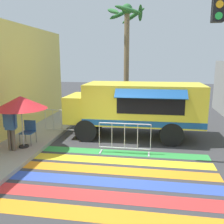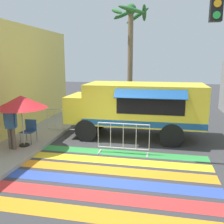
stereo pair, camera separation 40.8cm
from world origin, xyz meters
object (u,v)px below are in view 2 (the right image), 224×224
at_px(palm_tree, 130,37).
at_px(vendor_person, 11,124).
at_px(food_truck, 134,105).
at_px(barricade_side, 63,122).
at_px(barricade_front, 123,139).
at_px(patio_umbrella, 21,102).
at_px(folding_chair, 29,129).

bearing_deg(palm_tree, vendor_person, -115.43).
bearing_deg(vendor_person, food_truck, 40.28).
bearing_deg(food_truck, vendor_person, -145.75).
distance_m(barricade_side, palm_tree, 6.52).
height_order(vendor_person, palm_tree, palm_tree).
bearing_deg(barricade_front, patio_umbrella, -175.43).
bearing_deg(barricade_side, palm_tree, 60.35).
bearing_deg(barricade_side, barricade_front, -32.45).
relative_size(vendor_person, barricade_front, 0.89).
height_order(food_truck, palm_tree, palm_tree).
relative_size(folding_chair, palm_tree, 0.14).
relative_size(vendor_person, barricade_side, 1.09).
bearing_deg(patio_umbrella, barricade_front, 4.57).
distance_m(food_truck, barricade_front, 2.30).
distance_m(patio_umbrella, vendor_person, 0.87).
bearing_deg(vendor_person, barricade_side, 78.21).
xyz_separation_m(barricade_front, barricade_side, (-3.13, 1.99, -0.01)).
xyz_separation_m(barricade_front, palm_tree, (-0.63, 6.40, 4.09)).
height_order(patio_umbrella, barricade_side, patio_umbrella).
bearing_deg(barricade_side, vendor_person, -107.81).
xyz_separation_m(patio_umbrella, barricade_side, (0.62, 2.29, -1.28)).
xyz_separation_m(food_truck, barricade_front, (-0.13, -2.12, -0.88)).
relative_size(patio_umbrella, vendor_person, 1.16).
distance_m(patio_umbrella, barricade_front, 3.98).
height_order(food_truck, patio_umbrella, food_truck).
relative_size(patio_umbrella, folding_chair, 2.17).
relative_size(food_truck, palm_tree, 0.90).
bearing_deg(food_truck, folding_chair, -153.39).
bearing_deg(barricade_front, folding_chair, 177.51).
xyz_separation_m(folding_chair, palm_tree, (3.14, 6.23, 3.97)).
distance_m(folding_chair, barricade_side, 1.94).
bearing_deg(folding_chair, barricade_front, -5.94).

